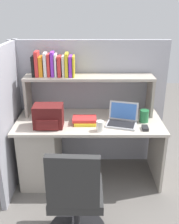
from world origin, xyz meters
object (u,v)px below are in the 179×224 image
office_chair (76,203)px  laptop (123,119)px  computer_mouse (146,128)px  snack_canister (145,116)px  backpack (49,116)px  paper_cup (101,126)px

office_chair → laptop: bearing=-116.2°
computer_mouse → snack_canister: 0.20m
backpack → laptop: bearing=5.2°
backpack → office_chair: 0.93m
laptop → office_chair: bearing=-119.2°
laptop → snack_canister: size_ratio=2.74×
backpack → paper_cup: 0.54m
laptop → backpack: 0.78m
laptop → backpack: bearing=-174.8°
backpack → computer_mouse: bearing=-3.9°
backpack → office_chair: backpack is taller
snack_canister → office_chair: size_ratio=0.14×
laptop → computer_mouse: bearing=-32.2°
snack_canister → office_chair: (-0.71, -0.88, -0.40)m
laptop → computer_mouse: laptop is taller
laptop → computer_mouse: (0.22, -0.14, -0.03)m
snack_canister → office_chair: office_chair is taller
paper_cup → laptop: bearing=34.9°
backpack → snack_canister: 1.02m
paper_cup → snack_canister: size_ratio=0.79×
snack_canister → backpack: bearing=-173.1°
office_chair → snack_canister: bearing=-125.7°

